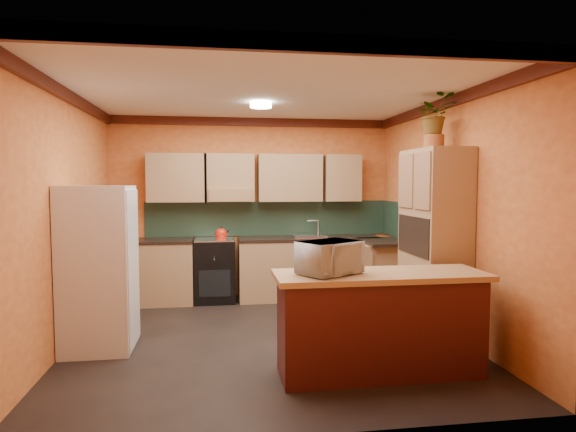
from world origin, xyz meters
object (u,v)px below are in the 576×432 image
(base_cabinets_back, at_px, (257,270))
(stove, at_px, (215,270))
(microwave, at_px, (329,258))
(fridge, at_px, (98,268))
(pantry, at_px, (434,244))
(breakfast_bar, at_px, (380,326))

(base_cabinets_back, relative_size, stove, 4.01)
(microwave, bearing_deg, fridge, 122.36)
(base_cabinets_back, distance_m, stove, 0.63)
(stove, height_order, microwave, microwave)
(fridge, bearing_deg, pantry, -1.87)
(fridge, bearing_deg, breakfast_bar, -21.59)
(stove, relative_size, breakfast_bar, 0.51)
(pantry, height_order, microwave, pantry)
(breakfast_bar, bearing_deg, microwave, 180.00)
(base_cabinets_back, height_order, stove, stove)
(base_cabinets_back, bearing_deg, breakfast_bar, -73.69)
(stove, bearing_deg, fridge, -121.79)
(stove, height_order, breakfast_bar, stove)
(base_cabinets_back, height_order, microwave, microwave)
(base_cabinets_back, xyz_separation_m, fridge, (-1.80, -1.89, 0.41))
(stove, xyz_separation_m, pantry, (2.43, -2.01, 0.59))
(stove, distance_m, pantry, 3.21)
(breakfast_bar, height_order, microwave, microwave)
(pantry, bearing_deg, microwave, -146.49)
(breakfast_bar, relative_size, microwave, 3.43)
(stove, height_order, pantry, pantry)
(pantry, height_order, breakfast_bar, pantry)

